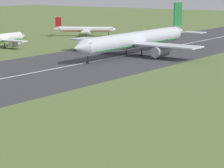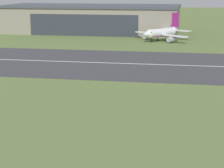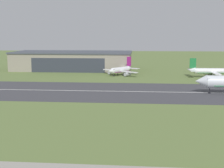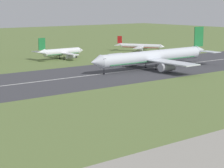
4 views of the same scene
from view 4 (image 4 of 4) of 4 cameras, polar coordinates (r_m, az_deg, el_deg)
airplane_landing at (r=166.14m, az=5.33°, el=3.53°), size 57.24×44.37×15.20m
airplane_parked_centre at (r=228.28m, az=3.71°, el=4.95°), size 20.98×24.63×7.73m
airplane_parked_east at (r=196.38m, az=-6.64°, el=4.16°), size 24.29×21.23×9.95m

